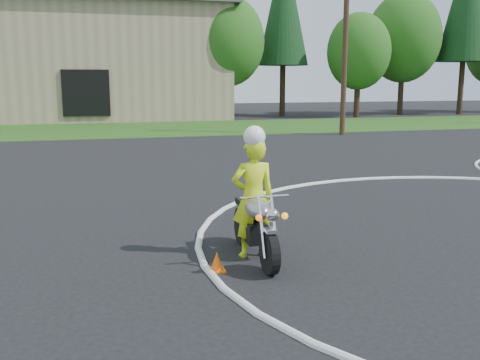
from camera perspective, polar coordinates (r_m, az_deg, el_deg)
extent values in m
cube|color=#1E4714|center=(32.69, -1.81, 5.67)|extent=(120.00, 10.00, 0.02)
cylinder|color=black|center=(7.95, 3.17, -7.76)|extent=(0.13, 0.66, 0.66)
cylinder|color=black|center=(9.36, 0.24, -4.91)|extent=(0.13, 0.66, 0.66)
cube|color=black|center=(8.67, 1.48, -5.43)|extent=(0.31, 0.60, 0.33)
ellipsoid|color=#A3A3A8|center=(8.36, 1.92, -3.09)|extent=(0.40, 0.70, 0.31)
cube|color=black|center=(8.88, 0.89, -2.56)|extent=(0.29, 0.66, 0.11)
cylinder|color=white|center=(7.89, 2.32, -4.99)|extent=(0.05, 0.39, 0.88)
cylinder|color=white|center=(7.95, 3.68, -4.89)|extent=(0.05, 0.39, 0.88)
cube|color=white|center=(7.83, 3.25, -5.38)|extent=(0.15, 0.24, 0.05)
cylinder|color=silver|center=(8.00, 2.62, -1.80)|extent=(0.77, 0.04, 0.04)
sphere|color=silver|center=(7.69, 3.48, -3.75)|extent=(0.20, 0.20, 0.20)
sphere|color=orange|center=(7.65, 2.02, -4.04)|extent=(0.10, 0.10, 0.10)
sphere|color=#FF990C|center=(7.78, 4.80, -3.84)|extent=(0.10, 0.10, 0.10)
cylinder|color=silver|center=(9.15, 1.75, -5.28)|extent=(0.09, 0.88, 0.09)
imported|color=#D3F319|center=(8.58, 1.41, -1.94)|extent=(0.71, 0.47, 1.94)
sphere|color=white|center=(8.37, 1.54, 4.64)|extent=(0.35, 0.35, 0.35)
cone|color=#F95F0D|center=(8.12, -2.49, -8.70)|extent=(0.22, 0.22, 0.30)
cube|color=#F95F0D|center=(8.16, -2.48, -9.60)|extent=(0.24, 0.24, 0.03)
cube|color=black|center=(36.60, -16.10, 8.91)|extent=(3.00, 0.16, 3.00)
cylinder|color=#382619|center=(39.86, -1.34, 8.88)|extent=(0.44, 0.44, 3.24)
ellipsoid|color=#1E5116|center=(39.93, -1.37, 14.57)|extent=(5.40, 5.40, 6.48)
cylinder|color=#382619|center=(43.21, 4.55, 9.46)|extent=(0.44, 0.44, 3.96)
cone|color=black|center=(43.59, 4.68, 18.24)|extent=(3.96, 3.96, 9.35)
cylinder|color=#382619|center=(42.46, 12.36, 8.51)|extent=(0.44, 0.44, 2.88)
ellipsoid|color=#1E5116|center=(42.49, 12.55, 13.25)|extent=(4.80, 4.80, 5.76)
cylinder|color=#382619|center=(46.66, 16.76, 8.92)|extent=(0.44, 0.44, 3.60)
ellipsoid|color=#1E5116|center=(46.77, 17.06, 14.30)|extent=(6.00, 6.00, 7.20)
cylinder|color=#382619|center=(48.67, 22.48, 9.04)|extent=(0.44, 0.44, 4.32)
cylinder|color=#382619|center=(40.09, -7.31, 8.55)|extent=(0.44, 0.44, 2.88)
ellipsoid|color=#1E5116|center=(40.12, -7.43, 13.58)|extent=(4.80, 4.80, 5.76)
cylinder|color=#473321|center=(28.66, 11.17, 14.77)|extent=(0.28, 0.28, 10.00)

